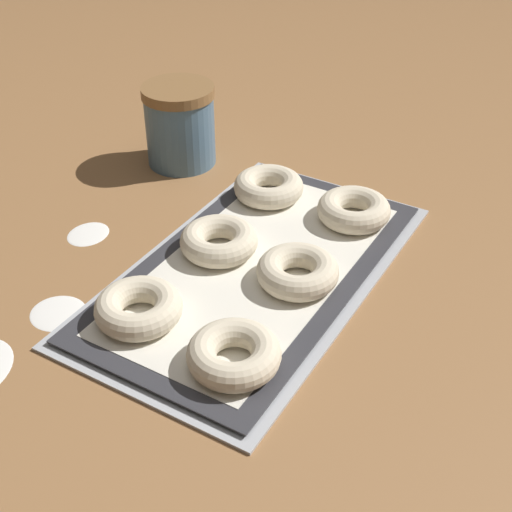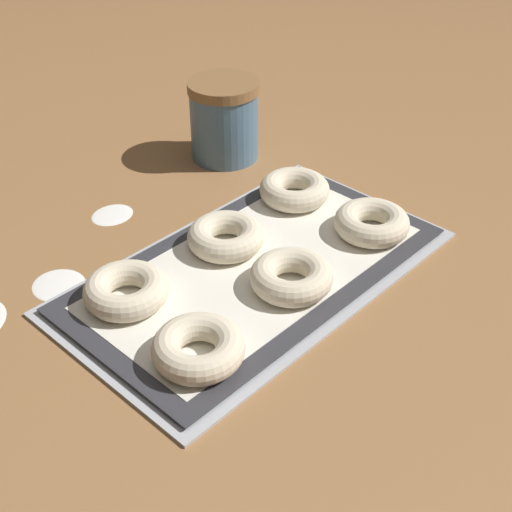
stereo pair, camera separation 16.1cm
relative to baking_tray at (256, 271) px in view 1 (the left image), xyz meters
name	(u,v)px [view 1 (the left image)]	position (x,y,z in m)	size (l,w,h in m)	color
ground_plane	(260,268)	(0.01, 0.00, 0.00)	(2.80, 2.80, 0.00)	olive
baking_tray	(256,271)	(0.00, 0.00, 0.00)	(0.50, 0.29, 0.01)	#B2B5BA
baking_mat	(256,267)	(0.00, 0.00, 0.01)	(0.48, 0.26, 0.00)	#333338
bagel_front_left	(234,354)	(-0.16, -0.07, 0.02)	(0.10, 0.10, 0.03)	beige
bagel_front_center	(298,271)	(0.00, -0.06, 0.02)	(0.10, 0.10, 0.03)	beige
bagel_front_right	(354,210)	(0.16, -0.06, 0.02)	(0.10, 0.10, 0.03)	beige
bagel_back_left	(139,308)	(-0.16, 0.06, 0.02)	(0.10, 0.10, 0.03)	beige
bagel_back_center	(219,241)	(0.00, 0.06, 0.02)	(0.10, 0.10, 0.03)	beige
bagel_back_right	(269,187)	(0.16, 0.07, 0.02)	(0.10, 0.10, 0.03)	beige
flour_canister	(180,125)	(0.20, 0.25, 0.06)	(0.11, 0.11, 0.13)	slate
flour_patch_near	(58,312)	(-0.19, 0.16, 0.00)	(0.07, 0.07, 0.00)	white
flour_patch_far	(88,233)	(-0.04, 0.25, 0.00)	(0.06, 0.05, 0.00)	white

